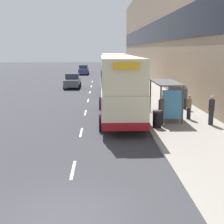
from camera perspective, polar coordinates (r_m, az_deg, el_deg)
The scene contains 21 objects.
ground_plane at distance 9.58m, azimuth -9.07°, elevation -18.79°, with size 220.00×220.00×0.00m, color #38383D.
pavement at distance 47.27m, azimuth 4.30°, elevation 5.66°, with size 5.00×93.00×0.14m.
terrace_facade at distance 47.76m, azimuth 9.38°, elevation 15.13°, with size 3.10×93.00×16.01m.
lane_mark_0 at distance 12.92m, azimuth -7.13°, elevation -10.44°, with size 0.12×2.00×0.01m.
lane_mark_1 at distance 18.40m, azimuth -5.65°, elevation -3.73°, with size 0.12×2.00×0.01m.
lane_mark_2 at distance 24.02m, azimuth -4.87°, elevation -0.12°, with size 0.12×2.00×0.01m.
lane_mark_3 at distance 29.70m, azimuth -4.39°, elevation 2.11°, with size 0.12×2.00×0.01m.
lane_mark_4 at distance 35.41m, azimuth -4.06°, elevation 3.63°, with size 0.12×2.00×0.01m.
lane_mark_5 at distance 41.14m, azimuth -3.82°, elevation 4.72°, with size 0.12×2.00×0.01m.
lane_mark_6 at distance 46.88m, azimuth -3.64°, elevation 5.55°, with size 0.12×2.00×0.01m.
bus_shelter at distance 21.37m, azimuth 10.38°, elevation 3.38°, with size 1.60×4.20×2.48m.
double_decker_bus_near at distance 21.58m, azimuth 1.38°, elevation 4.74°, with size 2.85×10.69×4.30m.
double_decker_bus_ahead at distance 34.32m, azimuth 0.32°, elevation 7.23°, with size 2.85×10.06×4.30m.
car_0 at distance 39.54m, azimuth -7.26°, elevation 5.68°, with size 2.01×4.28×1.82m.
car_1 at distance 60.23m, azimuth -5.23°, elevation 7.67°, with size 1.99×3.93×1.82m.
pedestrian_at_shelter at distance 21.61m, azimuth 13.90°, elevation 0.91°, with size 0.32×0.32×1.64m.
pedestrian_1 at distance 19.73m, azimuth 8.98°, elevation 0.39°, with size 0.36×0.36×1.82m.
pedestrian_2 at distance 25.47m, azimuth 10.50°, elevation 2.77°, with size 0.35×0.35×1.77m.
pedestrian_3 at distance 25.20m, azimuth 13.21°, elevation 2.65°, with size 0.37×0.37×1.85m.
pedestrian_4 at distance 20.36m, azimuth 17.72°, elevation 0.36°, with size 0.36×0.36×1.84m.
litter_bin at distance 18.97m, azimuth 8.24°, elevation -1.26°, with size 0.55×0.55×1.05m.
Camera 1 is at (1.10, -8.22, 4.80)m, focal length 50.00 mm.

